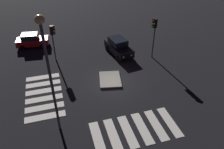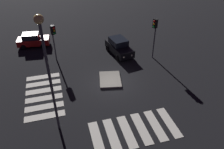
# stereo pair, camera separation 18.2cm
# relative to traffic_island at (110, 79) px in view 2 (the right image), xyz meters

# --- Properties ---
(ground_plane) EXTENTS (80.00, 80.00, 0.00)m
(ground_plane) POSITION_rel_traffic_island_xyz_m (0.51, 0.05, -0.09)
(ground_plane) COLOR black
(traffic_island) EXTENTS (3.07, 2.53, 0.18)m
(traffic_island) POSITION_rel_traffic_island_xyz_m (0.00, 0.00, 0.00)
(traffic_island) COLOR gray
(traffic_island) RESTS_ON ground
(car_black) EXTENTS (4.44, 2.54, 1.85)m
(car_black) POSITION_rel_traffic_island_xyz_m (-4.98, 2.44, 0.82)
(car_black) COLOR black
(car_black) RESTS_ON ground
(car_red) EXTENTS (2.11, 3.97, 1.67)m
(car_red) POSITION_rel_traffic_island_xyz_m (-9.78, -7.28, 0.73)
(car_red) COLOR red
(car_red) RESTS_ON ground
(traffic_light_south) EXTENTS (0.53, 0.54, 4.10)m
(traffic_light_south) POSITION_rel_traffic_island_xyz_m (-5.42, -4.70, 3.02)
(traffic_light_south) COLOR #47474C
(traffic_light_south) RESTS_ON ground
(traffic_light_west) EXTENTS (0.54, 0.53, 4.60)m
(traffic_light_west) POSITION_rel_traffic_island_xyz_m (-3.04, 5.78, 3.39)
(traffic_light_west) COLOR #47474C
(traffic_light_west) RESTS_ON ground
(street_lamp) EXTENTS (0.56, 0.56, 8.76)m
(street_lamp) POSITION_rel_traffic_island_xyz_m (4.92, -5.33, 5.77)
(street_lamp) COLOR #47474C
(street_lamp) RESTS_ON ground
(crosswalk_near) EXTENTS (6.45, 3.20, 0.02)m
(crosswalk_near) POSITION_rel_traffic_island_xyz_m (0.51, -6.34, -0.08)
(crosswalk_near) COLOR silver
(crosswalk_near) RESTS_ON ground
(crosswalk_side) EXTENTS (3.20, 6.45, 0.02)m
(crosswalk_side) POSITION_rel_traffic_island_xyz_m (6.67, 0.05, -0.08)
(crosswalk_side) COLOR silver
(crosswalk_side) RESTS_ON ground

